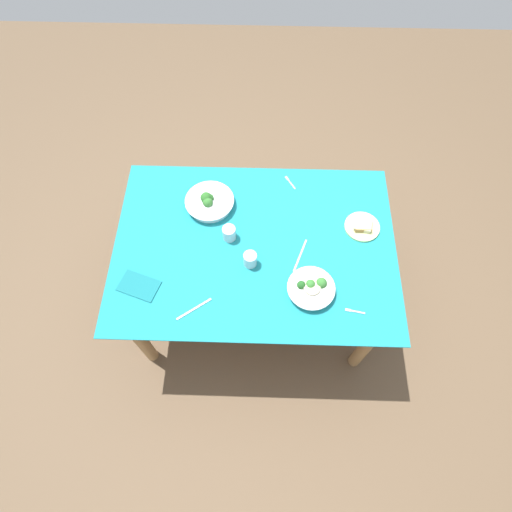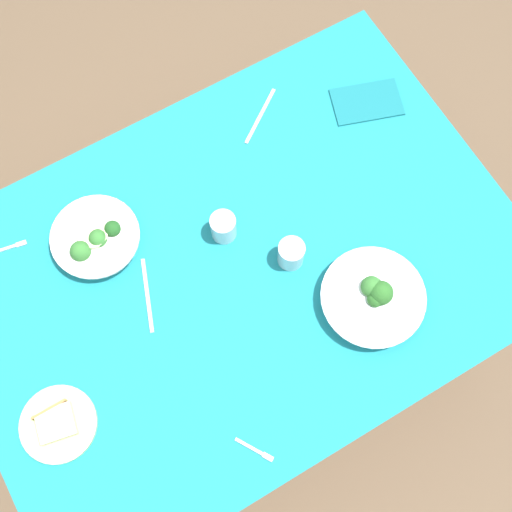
{
  "view_description": "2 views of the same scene",
  "coord_description": "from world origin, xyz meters",
  "views": [
    {
      "loc": [
        0.04,
        -1.11,
        2.64
      ],
      "look_at": [
        0.01,
        -0.07,
        0.72
      ],
      "focal_mm": 29.46,
      "sensor_mm": 36.0,
      "label": 1
    },
    {
      "loc": [
        0.24,
        0.52,
        2.43
      ],
      "look_at": [
        -0.06,
        -0.0,
        0.72
      ],
      "focal_mm": 47.85,
      "sensor_mm": 36.0,
      "label": 2
    }
  ],
  "objects": [
    {
      "name": "table_knife_right",
      "position": [
        0.24,
        -0.05,
        0.71
      ],
      "size": [
        0.08,
        0.19,
        0.0
      ],
      "primitive_type": "cube",
      "rotation": [
        0.0,
        0.0,
        1.22
      ],
      "color": "#B7B7BC",
      "rests_on": "dining_table"
    },
    {
      "name": "ground_plane",
      "position": [
        0.0,
        0.0,
        0.0
      ],
      "size": [
        6.0,
        6.0,
        0.0
      ],
      "primitive_type": "plane",
      "color": "brown"
    },
    {
      "name": "fork_by_near_bowl",
      "position": [
        0.5,
        -0.36,
        0.71
      ],
      "size": [
        0.1,
        0.03,
        0.0
      ],
      "rotation": [
        0.0,
        0.0,
        2.96
      ],
      "color": "#B7B7BC",
      "rests_on": "dining_table"
    },
    {
      "name": "water_glass_center",
      "position": [
        -0.02,
        -0.11,
        0.75
      ],
      "size": [
        0.07,
        0.07,
        0.08
      ],
      "primitive_type": "cylinder",
      "color": "silver",
      "rests_on": "dining_table"
    },
    {
      "name": "table_knife_left",
      "position": [
        -0.29,
        -0.37,
        0.71
      ],
      "size": [
        0.16,
        0.12,
        0.0
      ],
      "primitive_type": "cube",
      "rotation": [
        0.0,
        0.0,
        3.76
      ],
      "color": "#B7B7BC",
      "rests_on": "dining_table"
    },
    {
      "name": "napkin_folded_upper",
      "position": [
        -0.58,
        -0.25,
        0.71
      ],
      "size": [
        0.23,
        0.18,
        0.01
      ],
      "primitive_type": "cube",
      "rotation": [
        0.0,
        0.0,
        -0.33
      ],
      "color": "#156870",
      "rests_on": "dining_table"
    },
    {
      "name": "bread_side_plate",
      "position": [
        0.58,
        0.13,
        0.72
      ],
      "size": [
        0.19,
        0.19,
        0.04
      ],
      "color": "#B7D684",
      "rests_on": "dining_table"
    },
    {
      "name": "broccoli_bowl_near",
      "position": [
        0.29,
        -0.25,
        0.73
      ],
      "size": [
        0.24,
        0.24,
        0.08
      ],
      "color": "white",
      "rests_on": "dining_table"
    },
    {
      "name": "broccoli_bowl_far",
      "position": [
        -0.26,
        0.25,
        0.74
      ],
      "size": [
        0.27,
        0.27,
        0.09
      ],
      "color": "white",
      "rests_on": "dining_table"
    },
    {
      "name": "fork_by_far_bowl",
      "position": [
        0.19,
        0.43,
        0.71
      ],
      "size": [
        0.06,
        0.09,
        0.0
      ],
      "rotation": [
        0.0,
        0.0,
        2.12
      ],
      "color": "#B7B7BC",
      "rests_on": "dining_table"
    },
    {
      "name": "dining_table",
      "position": [
        0.0,
        0.0,
        0.61
      ],
      "size": [
        1.5,
        1.06,
        0.71
      ],
      "color": "#197A84",
      "rests_on": "ground_plane"
    },
    {
      "name": "water_glass_side",
      "position": [
        -0.14,
        0.05,
        0.75
      ],
      "size": [
        0.07,
        0.07,
        0.08
      ],
      "primitive_type": "cylinder",
      "color": "silver",
      "rests_on": "dining_table"
    }
  ]
}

